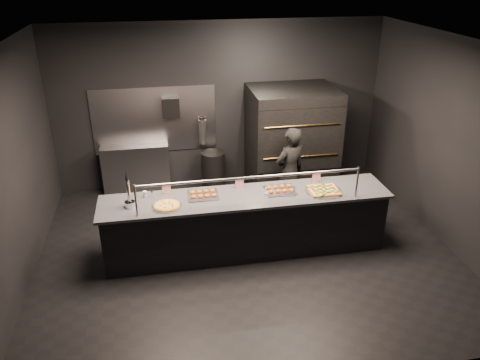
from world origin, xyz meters
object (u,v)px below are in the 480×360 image
Objects in this scene: fire_extinguisher at (202,131)px; square_pizza at (324,191)px; round_pizza at (167,206)px; trash_bin at (213,171)px; beer_tap at (129,197)px; towel_dispenser at (171,107)px; pizza_oven at (291,140)px; prep_shelf at (136,168)px; slider_tray_a at (203,195)px; slider_tray_b at (280,190)px; worker at (290,172)px; service_counter at (246,223)px.

fire_extinguisher is 2.88m from square_pizza.
round_pizza reaches higher than trash_bin.
towel_dispenser is at bearing 73.93° from beer_tap.
pizza_oven is 1.63m from fire_extinguisher.
prep_shelf is 1.65× the size of trash_bin.
square_pizza is (1.71, -0.17, -0.01)m from slider_tray_a.
beer_tap is 0.51m from round_pizza.
pizza_oven reaches higher than beer_tap.
prep_shelf is 2.23× the size of beer_tap.
slider_tray_a is 1.10m from slider_tray_b.
fire_extinguisher is at bearing -70.52° from worker.
slider_tray_b is at bearing -2.44° from slider_tray_a.
service_counter is 2.50m from fire_extinguisher.
slider_tray_b reaches higher than prep_shelf.
square_pizza is (2.71, -2.40, 0.49)m from prep_shelf.
round_pizza is at bearing -178.90° from square_pizza.
service_counter is at bearing 6.32° from round_pizza.
fire_extinguisher is at bearing 121.59° from trash_bin.
beer_tap reaches higher than square_pizza.
round_pizza is (-0.21, -2.51, -0.61)m from towel_dispenser.
towel_dispenser is at bearing 161.52° from trash_bin.
towel_dispenser reaches higher than beer_tap.
trash_bin is (1.40, -0.16, -0.09)m from prep_shelf.
pizza_oven is at bearing 45.15° from slider_tray_a.
beer_tap is at bearing -122.53° from trash_bin.
towel_dispenser is at bearing -178.96° from fire_extinguisher.
worker reaches higher than slider_tray_b.
pizza_oven reaches higher than trash_bin.
service_counter is 1.21m from square_pizza.
towel_dispenser is 2.80m from slider_tray_b.
service_counter reaches higher than slider_tray_a.
slider_tray_a reaches higher than prep_shelf.
fire_extinguisher is 2.33m from slider_tray_a.
square_pizza is at bearing -59.51° from fire_extinguisher.
pizza_oven reaches higher than square_pizza.
round_pizza is at bearing -138.83° from pizza_oven.
round_pizza is at bearing -94.87° from towel_dispenser.
service_counter is 8.12× the size of fire_extinguisher.
fire_extinguisher is 0.96× the size of square_pizza.
towel_dispenser reaches higher than slider_tray_a.
towel_dispenser is 2.40m from slider_tray_a.
towel_dispenser is 3.24m from square_pizza.
slider_tray_b is 0.33× the size of worker.
towel_dispenser is (-2.10, 0.49, 0.58)m from pizza_oven.
towel_dispenser is at bearing 110.63° from service_counter.
round_pizza is at bearing -174.08° from slider_tray_b.
slider_tray_a is 0.86× the size of slider_tray_b.
fire_extinguisher reaches higher than trash_bin.
service_counter is 7.60× the size of beer_tap.
towel_dispenser is 0.48× the size of trash_bin.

